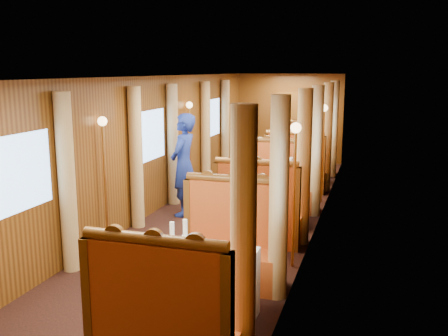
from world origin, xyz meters
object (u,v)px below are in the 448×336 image
at_px(passenger, 281,173).
at_px(table_far, 302,166).
at_px(banquette_near_fwd, 164,331).
at_px(teapot_right, 197,252).
at_px(banquette_mid_aft, 283,187).
at_px(fruit_plate, 229,259).
at_px(rose_vase_mid, 273,172).
at_px(banquette_near_aft, 231,250).
at_px(steward, 184,165).
at_px(tea_tray, 197,252).
at_px(banquette_far_aft, 308,157).
at_px(banquette_mid_fwd, 258,217).
at_px(teapot_back, 196,246).
at_px(teapot_left, 181,248).
at_px(rose_vase_far, 304,143).
at_px(table_near, 204,287).
at_px(table_mid, 272,203).
at_px(banquette_far_fwd, 295,172).

bearing_deg(passenger, table_far, 90.00).
xyz_separation_m(banquette_near_fwd, teapot_right, (-0.02, 0.86, 0.39)).
relative_size(banquette_near_fwd, banquette_mid_aft, 1.00).
distance_m(fruit_plate, rose_vase_mid, 3.60).
relative_size(banquette_near_aft, fruit_plate, 6.70).
bearing_deg(steward, tea_tray, 25.01).
distance_m(banquette_far_aft, rose_vase_mid, 4.57).
bearing_deg(banquette_near_fwd, banquette_near_aft, 90.00).
height_order(banquette_mid_fwd, fruit_plate, banquette_mid_fwd).
bearing_deg(steward, teapot_back, 24.78).
bearing_deg(banquette_far_aft, teapot_left, -91.43).
bearing_deg(teapot_left, teapot_right, 9.04).
height_order(banquette_near_aft, table_far, banquette_near_aft).
bearing_deg(passenger, steward, -156.74).
relative_size(banquette_far_aft, rose_vase_mid, 3.72).
relative_size(banquette_far_aft, teapot_right, 8.64).
xyz_separation_m(banquette_mid_fwd, passenger, (-0.00, 1.82, 0.32)).
bearing_deg(teapot_left, rose_vase_far, 106.26).
distance_m(table_near, steward, 3.99).
bearing_deg(banquette_mid_aft, table_mid, -90.00).
bearing_deg(steward, banquette_far_fwd, 146.93).
xyz_separation_m(banquette_mid_fwd, banquette_far_aft, (0.00, 5.53, 0.00)).
relative_size(fruit_plate, rose_vase_mid, 0.56).
bearing_deg(banquette_far_aft, teapot_back, -90.68).
distance_m(banquette_mid_aft, teapot_left, 4.66).
distance_m(banquette_near_fwd, banquette_far_fwd, 7.00).
relative_size(banquette_near_fwd, fruit_plate, 6.70).
bearing_deg(table_far, banquette_mid_aft, -90.00).
bearing_deg(tea_tray, fruit_plate, -15.39).
bearing_deg(passenger, rose_vase_far, 89.16).
height_order(banquette_mid_aft, fruit_plate, banquette_mid_aft).
bearing_deg(banquette_near_aft, banquette_mid_aft, 90.00).
bearing_deg(table_far, steward, -115.73).
bearing_deg(teapot_right, teapot_back, 134.65).
bearing_deg(table_near, teapot_right, -96.38).
relative_size(table_near, banquette_near_fwd, 0.78).
bearing_deg(banquette_far_fwd, steward, -124.48).
relative_size(teapot_left, rose_vase_mid, 0.50).
relative_size(banquette_far_fwd, fruit_plate, 6.70).
bearing_deg(banquette_far_fwd, teapot_back, -90.91).
relative_size(table_near, banquette_far_aft, 0.78).
relative_size(banquette_near_aft, table_mid, 1.28).
bearing_deg(rose_vase_far, passenger, -90.84).
distance_m(table_far, rose_vase_far, 0.55).
bearing_deg(teapot_right, table_far, 110.82).
height_order(table_near, banquette_far_fwd, banquette_far_fwd).
bearing_deg(banquette_near_fwd, teapot_back, 95.21).
height_order(banquette_mid_fwd, table_far, banquette_mid_fwd).
height_order(banquette_mid_aft, teapot_back, banquette_mid_aft).
bearing_deg(tea_tray, rose_vase_far, 89.18).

